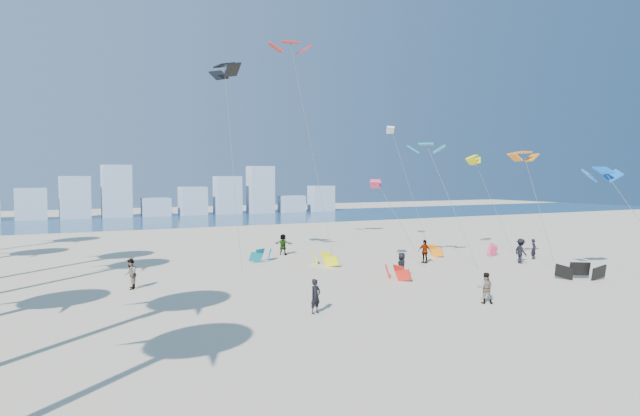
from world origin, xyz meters
name	(u,v)px	position (x,y,z in m)	size (l,w,h in m)	color
ground	(453,352)	(0.00, 0.00, 0.00)	(220.00, 220.00, 0.00)	beige
ocean	(119,222)	(0.00, 72.00, 0.01)	(220.00, 220.00, 0.00)	navy
kitesurfer_near	(316,296)	(-1.62, 7.83, 0.82)	(0.60, 0.39, 1.64)	black
kitesurfer_mid	(485,288)	(7.06, 5.71, 0.79)	(0.77, 0.60, 1.59)	gray
kitesurfers_far	(375,254)	(9.22, 19.10, 0.88)	(31.00, 14.96, 1.86)	black
grounded_kites	(421,260)	(12.05, 17.44, 0.43)	(20.87, 19.50, 0.97)	red
flying_kites	(368,105)	(10.44, 22.01, 12.00)	(25.21, 28.53, 18.65)	#FB376B
distant_skyline	(100,198)	(-1.19, 82.00, 3.09)	(85.00, 3.00, 8.40)	#9EADBF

